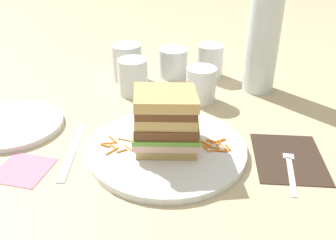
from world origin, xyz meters
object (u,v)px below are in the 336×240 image
at_px(empty_tumbler_0, 210,61).
at_px(napkin_dark, 289,158).
at_px(knife, 72,151).
at_px(side_plate, 13,124).
at_px(fork, 290,163).
at_px(juice_glass, 201,87).
at_px(sandwich, 167,121).
at_px(empty_tumbler_3, 127,62).
at_px(napkin_pink, 23,169).
at_px(main_plate, 167,149).
at_px(empty_tumbler_1, 133,77).
at_px(water_bottle, 264,32).
at_px(empty_tumbler_2, 173,62).

bearing_deg(empty_tumbler_0, napkin_dark, -69.94).
relative_size(knife, side_plate, 0.98).
relative_size(fork, juice_glass, 2.00).
xyz_separation_m(napkin_dark, side_plate, (-0.56, 0.07, 0.00)).
bearing_deg(fork, side_plate, 170.03).
relative_size(sandwich, napkin_dark, 0.78).
bearing_deg(juice_glass, napkin_dark, -54.48).
bearing_deg(knife, empty_tumbler_0, 55.25).
bearing_deg(juice_glass, fork, -57.38).
bearing_deg(side_plate, empty_tumbler_3, 53.58).
height_order(knife, napkin_pink, same).
relative_size(juice_glass, empty_tumbler_3, 0.88).
height_order(napkin_dark, napkin_pink, same).
relative_size(main_plate, empty_tumbler_1, 3.38).
xyz_separation_m(empty_tumbler_3, napkin_pink, (-0.12, -0.41, -0.05)).
distance_m(fork, empty_tumbler_3, 0.51).
bearing_deg(juice_glass, sandwich, -106.02).
relative_size(main_plate, napkin_dark, 1.88).
xyz_separation_m(sandwich, water_bottle, (0.21, 0.30, 0.08)).
relative_size(sandwich, napkin_pink, 1.38).
height_order(water_bottle, side_plate, water_bottle).
distance_m(empty_tumbler_0, side_plate, 0.52).
height_order(empty_tumbler_2, empty_tumbler_3, empty_tumbler_3).
relative_size(napkin_dark, empty_tumbler_3, 1.68).
bearing_deg(empty_tumbler_1, empty_tumbler_2, 52.92).
bearing_deg(napkin_pink, empty_tumbler_2, 61.76).
bearing_deg(napkin_dark, knife, -178.95).
distance_m(fork, empty_tumbler_0, 0.42).
height_order(sandwich, napkin_dark, sandwich).
distance_m(empty_tumbler_2, empty_tumbler_3, 0.12).
bearing_deg(sandwich, empty_tumbler_1, 111.76).
bearing_deg(napkin_pink, fork, 5.63).
relative_size(empty_tumbler_0, empty_tumbler_3, 0.93).
relative_size(water_bottle, empty_tumbler_1, 3.68).
height_order(fork, side_plate, side_plate).
bearing_deg(sandwich, main_plate, 68.46).
bearing_deg(empty_tumbler_3, fork, -45.99).
bearing_deg(fork, sandwich, 173.63).
xyz_separation_m(fork, juice_glass, (-0.16, 0.25, 0.03)).
bearing_deg(napkin_dark, main_plate, 179.06).
xyz_separation_m(sandwich, napkin_pink, (-0.25, -0.07, -0.07)).
distance_m(main_plate, water_bottle, 0.39).
bearing_deg(main_plate, empty_tumbler_1, 111.90).
bearing_deg(empty_tumbler_1, empty_tumbler_3, 108.24).
bearing_deg(water_bottle, knife, -141.38).
relative_size(empty_tumbler_1, empty_tumbler_3, 0.93).
height_order(knife, side_plate, side_plate).
bearing_deg(knife, fork, -2.10).
height_order(fork, water_bottle, water_bottle).
distance_m(juice_glass, water_bottle, 0.20).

